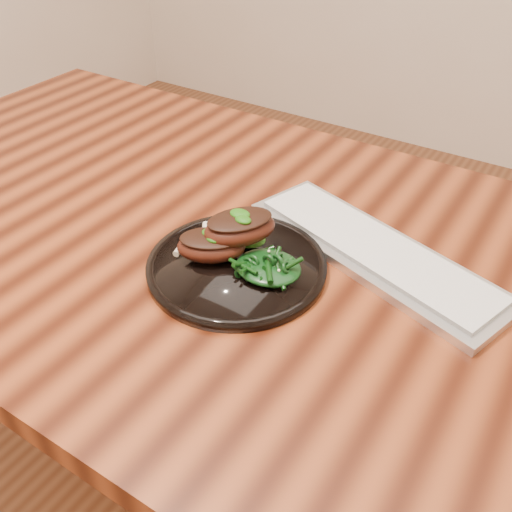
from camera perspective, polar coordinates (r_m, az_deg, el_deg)
The scene contains 7 objects.
desk at distance 0.90m, azimuth -0.24°, elevation -2.88°, with size 1.60×0.80×0.75m.
plate at distance 0.79m, azimuth -1.95°, elevation -1.00°, with size 0.25×0.25×0.02m.
lamb_chop_front at distance 0.79m, azimuth -4.55°, elevation 1.11°, with size 0.11×0.10×0.04m.
lamb_chop_back at distance 0.79m, azimuth -1.69°, elevation 2.92°, with size 0.11×0.12×0.05m.
herb_smear at distance 0.84m, azimuth -1.66°, elevation 2.08°, with size 0.08×0.05×0.01m, color #104507.
greens_heap at distance 0.76m, azimuth 1.27°, elevation -0.78°, with size 0.09×0.09×0.03m.
keyboard at distance 0.83m, azimuth 11.76°, elevation 0.49°, with size 0.43×0.24×0.02m.
Camera 1 is at (0.38, -0.58, 1.25)m, focal length 40.00 mm.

